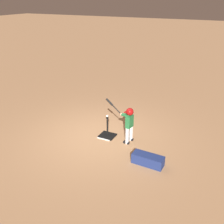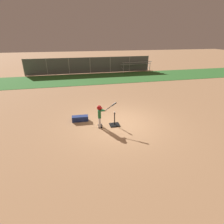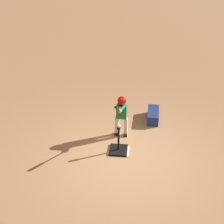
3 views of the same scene
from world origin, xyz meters
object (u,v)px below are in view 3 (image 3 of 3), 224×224
at_px(batting_tee, 118,148).
at_px(equipment_bag, 153,115).
at_px(batter_child, 121,112).
at_px(baseball, 119,126).

xyz_separation_m(batting_tee, equipment_bag, (-1.66, 0.87, 0.06)).
height_order(batter_child, equipment_bag, batter_child).
distance_m(batting_tee, batter_child, 0.96).
relative_size(baseball, equipment_bag, 0.09).
bearing_deg(batter_child, baseball, -0.83).
bearing_deg(baseball, batting_tee, 0.00).
xyz_separation_m(batter_child, equipment_bag, (-0.95, 0.86, -0.58)).
height_order(batting_tee, equipment_bag, batting_tee).
bearing_deg(baseball, equipment_bag, 152.43).
relative_size(batter_child, equipment_bag, 1.51).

